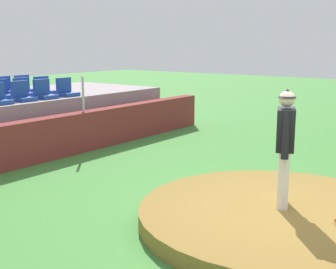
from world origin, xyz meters
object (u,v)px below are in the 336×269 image
at_px(stadium_chair_12, 24,90).
at_px(stadium_chair_13, 44,88).
at_px(stadium_chair_5, 44,93).
at_px(stadium_chair_11, 2,93).
at_px(stadium_chair_19, 5,89).
at_px(stadium_chair_4, 23,95).
at_px(stadium_chair_6, 66,90).
at_px(pitcher, 285,139).
at_px(stadium_chair_20, 24,87).

xyz_separation_m(stadium_chair_12, stadium_chair_13, (0.69, 0.03, 0.00)).
relative_size(stadium_chair_5, stadium_chair_12, 1.00).
relative_size(stadium_chair_11, stadium_chair_13, 1.00).
xyz_separation_m(stadium_chair_11, stadium_chair_19, (0.69, 0.88, 0.00)).
distance_m(stadium_chair_4, stadium_chair_6, 1.41).
xyz_separation_m(pitcher, stadium_chair_13, (1.93, 8.07, 0.15)).
bearing_deg(stadium_chair_12, stadium_chair_6, 128.93).
height_order(pitcher, stadium_chair_20, pitcher).
distance_m(stadium_chair_6, stadium_chair_19, 1.92).
xyz_separation_m(stadium_chair_12, stadium_chair_19, (0.02, 0.89, 0.00)).
bearing_deg(stadium_chair_12, stadium_chair_19, -91.27).
distance_m(pitcher, stadium_chair_13, 8.30).
distance_m(stadium_chair_11, stadium_chair_12, 0.68).
bearing_deg(stadium_chair_11, stadium_chair_12, 179.54).
relative_size(stadium_chair_4, stadium_chair_5, 1.00).
xyz_separation_m(stadium_chair_5, stadium_chair_11, (-0.65, 0.90, 0.00)).
bearing_deg(stadium_chair_4, pitcher, 85.64).
bearing_deg(stadium_chair_19, stadium_chair_6, 111.59).
xyz_separation_m(stadium_chair_4, stadium_chair_20, (1.35, 1.76, 0.00)).
xyz_separation_m(pitcher, stadium_chair_19, (1.25, 8.93, 0.15)).
xyz_separation_m(stadium_chair_5, stadium_chair_6, (0.75, -0.00, 0.00)).
bearing_deg(stadium_chair_11, stadium_chair_19, -128.27).
height_order(stadium_chair_4, stadium_chair_19, same).
relative_size(pitcher, stadium_chair_13, 3.62).
bearing_deg(stadium_chair_6, stadium_chair_4, -0.97).
distance_m(pitcher, stadium_chair_6, 7.41).
bearing_deg(stadium_chair_19, pitcher, 82.03).
distance_m(stadium_chair_5, stadium_chair_11, 1.11).
relative_size(stadium_chair_6, stadium_chair_13, 1.00).
distance_m(stadium_chair_4, stadium_chair_20, 2.22).
distance_m(stadium_chair_12, stadium_chair_13, 0.70).
xyz_separation_m(stadium_chair_5, stadium_chair_19, (0.04, 1.78, 0.00)).
bearing_deg(stadium_chair_6, stadium_chair_12, -51.07).
relative_size(pitcher, stadium_chair_4, 3.62).
bearing_deg(stadium_chair_12, stadium_chair_20, -127.08).
bearing_deg(stadium_chair_20, stadium_chair_6, 91.87).
xyz_separation_m(stadium_chair_11, stadium_chair_20, (1.34, 0.88, 0.00)).
relative_size(pitcher, stadium_chair_6, 3.62).
bearing_deg(pitcher, stadium_chair_11, 62.74).
height_order(pitcher, stadium_chair_19, pitcher).
bearing_deg(stadium_chair_6, pitcher, 74.68).
height_order(stadium_chair_19, stadium_chair_20, same).
distance_m(stadium_chair_4, stadium_chair_11, 0.88).
height_order(stadium_chair_13, stadium_chair_19, same).
bearing_deg(stadium_chair_6, stadium_chair_5, -0.32).
xyz_separation_m(stadium_chair_4, stadium_chair_5, (0.66, -0.02, 0.00)).
xyz_separation_m(stadium_chair_5, stadium_chair_12, (0.03, 0.89, 0.00)).
height_order(stadium_chair_4, stadium_chair_6, same).
bearing_deg(stadium_chair_5, stadium_chair_20, -111.29).
bearing_deg(stadium_chair_4, stadium_chair_13, -146.86).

